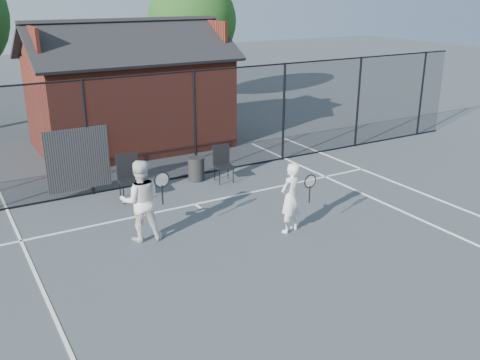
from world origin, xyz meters
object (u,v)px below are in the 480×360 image
player_front (291,198)px  player_back (141,200)px  chair_right (224,165)px  clubhouse (130,98)px  chair_left (130,179)px  waste_bin (196,169)px

player_front → player_back: player_back is taller
player_back → chair_right: bearing=35.4°
clubhouse → chair_right: clubhouse is taller
chair_right → clubhouse: bearing=108.4°
player_back → chair_right: player_back is taller
player_back → chair_left: size_ratio=1.55×
chair_left → chair_right: size_ratio=1.14×
chair_left → clubhouse: bearing=77.2°
clubhouse → player_front: bearing=-85.8°
player_front → chair_left: player_front is taller
player_back → waste_bin: player_back is taller
player_front → chair_right: (0.29, 3.56, -0.30)m
player_front → player_back: size_ratio=0.90×
clubhouse → chair_right: size_ratio=6.52×
clubhouse → chair_left: bearing=-109.9°
player_front → waste_bin: 4.10m
clubhouse → waste_bin: (0.31, -4.40, -1.28)m
waste_bin → player_back: bearing=-133.2°
clubhouse → player_front: 8.53m
chair_left → player_front: bearing=-49.0°
chair_right → waste_bin: (-0.60, 0.50, -0.17)m
player_back → waste_bin: size_ratio=2.66×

